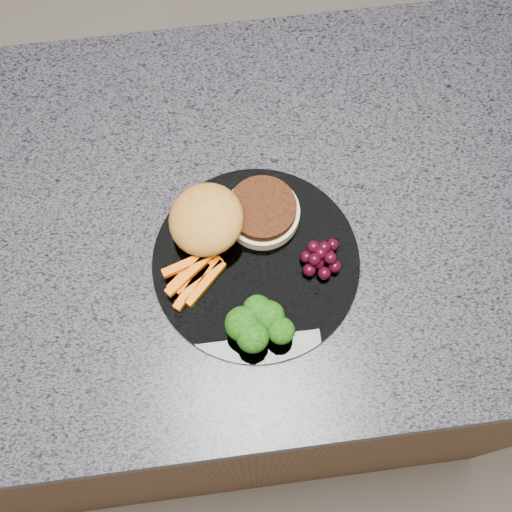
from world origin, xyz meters
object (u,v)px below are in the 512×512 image
(island_cabinet, at_px, (190,320))
(grape_bunch, at_px, (321,257))
(plate, at_px, (256,262))
(burger, at_px, (226,218))

(island_cabinet, relative_size, grape_bunch, 22.95)
(island_cabinet, relative_size, plate, 4.62)
(island_cabinet, xyz_separation_m, plate, (0.12, -0.07, 0.47))
(island_cabinet, distance_m, plate, 0.49)
(island_cabinet, xyz_separation_m, grape_bunch, (0.20, -0.08, 0.49))
(island_cabinet, height_order, burger, burger)
(island_cabinet, height_order, grape_bunch, grape_bunch)
(plate, bearing_deg, burger, 119.14)
(island_cabinet, xyz_separation_m, burger, (0.09, -0.02, 0.50))
(island_cabinet, bearing_deg, burger, -10.90)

